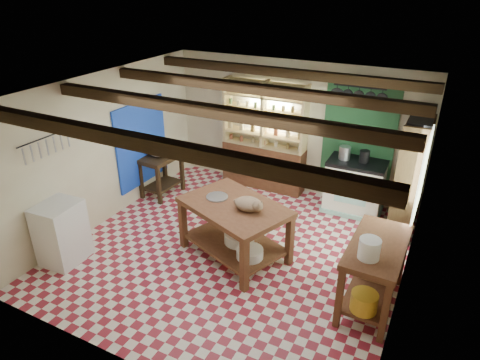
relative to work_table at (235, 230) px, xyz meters
The scene contains 30 objects.
floor 0.47m from the work_table, 116.75° to the left, with size 5.00×5.00×0.02m, color maroon.
ceiling 2.15m from the work_table, 116.75° to the left, with size 5.00×5.00×0.02m, color #414045.
wall_back 2.74m from the work_table, 91.14° to the left, with size 5.00×0.04×2.60m, color beige.
wall_front 2.54m from the work_table, 91.24° to the right, with size 5.00×0.04×2.60m, color beige.
wall_left 2.69m from the work_table, behind, with size 0.04×5.00×2.60m, color beige.
wall_right 2.59m from the work_table, ahead, with size 0.04×5.00×2.60m, color beige.
ceiling_beams 2.03m from the work_table, 116.75° to the left, with size 5.00×3.80×0.15m, color #352312.
blue_wall_patch 2.79m from the work_table, 158.31° to the left, with size 0.04×1.40×1.60m, color blue.
green_wall_patch 2.95m from the work_table, 65.03° to the left, with size 1.30×0.04×2.30m, color #20502B.
window_back 2.92m from the work_table, 102.06° to the left, with size 0.90×0.02×0.80m, color #B6C8B1.
window_right 2.83m from the work_table, 24.43° to the left, with size 0.02×1.30×1.20m, color #B6C8B1.
utensil_rail 3.03m from the work_table, 156.24° to the right, with size 0.06×0.90×0.28m, color black.
pot_rack 3.01m from the work_table, 60.91° to the left, with size 0.86×0.12×0.36m, color black.
shelving_unit 2.57m from the work_table, 104.01° to the left, with size 1.70×0.34×2.20m, color #D9BE7D.
tall_rack 2.98m from the work_table, 40.50° to the left, with size 0.40×0.86×2.00m, color #352312.
work_table is the anchor object (origin of this frame).
stove 2.60m from the work_table, 59.92° to the left, with size 1.02×0.69×1.00m, color white.
prep_table 2.54m from the work_table, 152.39° to the left, with size 0.56×0.82×0.83m, color #352312.
white_cabinet 2.62m from the work_table, 150.12° to the right, with size 0.54×0.64×0.97m, color white.
right_counter 2.13m from the work_table, ahead, with size 0.67×1.33×0.95m, color brown.
cat 0.60m from the work_table, ahead, with size 0.42×0.32×0.19m, color #9A7959.
steel_tray 0.58m from the work_table, 167.12° to the left, with size 0.34×0.34×0.02m, color #A7A7AE.
basin_large 0.15m from the work_table, 23.99° to the left, with size 0.47×0.47×0.16m, color white.
basin_small 0.48m from the work_table, 33.54° to the right, with size 0.40×0.40×0.14m, color white.
kettle_left 2.57m from the work_table, 64.85° to the left, with size 0.21×0.21×0.24m, color #A7A7AE.
kettle_right 2.74m from the work_table, 58.09° to the left, with size 0.18×0.18×0.22m, color black.
enamel_bowl 2.59m from the work_table, 152.39° to the left, with size 0.43×0.43×0.22m, color white.
white_bucket 2.23m from the work_table, 13.84° to the right, with size 0.26×0.26×0.26m, color white.
wicker_basket 2.14m from the work_table, ahead, with size 0.42×0.33×0.29m, color #A57442.
yellow_tub 2.21m from the work_table, 16.08° to the right, with size 0.33×0.33×0.24m, color gold.
Camera 1 is at (2.67, -5.04, 4.02)m, focal length 32.00 mm.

